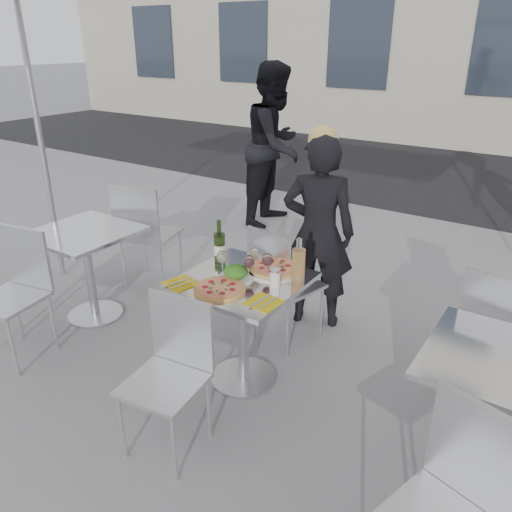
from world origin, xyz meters
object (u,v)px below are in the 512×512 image
Objects in this scene: side_chair_lfar at (144,228)px; side_table_left at (87,256)px; woman_diner at (318,233)px; wineglass_red_b at (267,261)px; wine_bottle at (220,246)px; wineglass_red_a at (249,262)px; pizza_near at (220,289)px; pedestrian_a at (275,145)px; carafe at (298,265)px; chair_far at (279,278)px; side_chair_lnear at (17,283)px; salad_plate at (236,273)px; wineglass_white_b at (254,254)px; napkin_right at (263,302)px; side_table_right at (499,397)px; chair_near at (172,363)px; main_table at (243,309)px; sugar_shaker at (275,277)px; side_chair_rfar at (501,334)px; wineglass_white_a at (222,258)px; side_chair_rnear at (458,500)px; pizza_far at (274,268)px; napkin_left at (181,283)px.

side_table_left is at bearing 74.29° from side_chair_lfar.
wineglass_red_b is at bearing 74.55° from woman_diner.
wine_bottle is 1.87× the size of wineglass_red_a.
wine_bottle is at bearing 127.35° from pizza_near.
woman_diner is 2.43m from pedestrian_a.
chair_far is at bearing 133.78° from carafe.
side_chair_lnear is 1.99m from carafe.
wineglass_white_b reaches higher than salad_plate.
side_table_right is at bearing 11.02° from napkin_right.
side_table_right is at bearing 1.13° from side_chair_lnear.
chair_near reaches higher than napkin_right.
main_table is at bearing 141.93° from side_chair_lfar.
woman_diner is 6.86× the size of salad_plate.
sugar_shaker is (-0.10, -0.10, -0.06)m from carafe.
wineglass_white_a is (-1.56, -0.57, 0.30)m from side_chair_rfar.
side_chair_lnear is 1.60m from salad_plate.
side_chair_rfar is 0.51× the size of pedestrian_a.
side_chair_rnear is 1.68m from pizza_far.
side_chair_rnear is 5.73× the size of wineglass_red_a.
chair_far is at bearing 84.04° from chair_near.
chair_near is 0.59m from napkin_right.
wineglass_red_a is (0.07, -0.48, 0.32)m from chair_far.
wineglass_red_b is (-1.38, 0.82, 0.32)m from side_chair_rnear.
salad_plate is 0.18m from wineglass_white_b.
chair_far reaches higher than side_table_left.
chair_near is 0.57× the size of woman_diner.
pizza_far is at bearing 16.61° from side_chair_lnear.
woman_diner is 0.80× the size of pedestrian_a.
napkin_left is at bearing -127.75° from pizza_far.
side_chair_rnear is at bearing 110.34° from woman_diner.
side_table_left is at bearing 174.53° from pedestrian_a.
carafe is (0.28, -0.81, 0.11)m from woman_diner.
salad_plate is at bearing -158.19° from pedestrian_a.
main_table is 7.01× the size of sugar_shaker.
chair_near is at bearing -112.18° from carafe.
wineglass_red_a is (-0.00, -0.92, 0.10)m from woman_diner.
side_table_right is 3.37× the size of napkin_left.
carafe is at bearing 160.90° from side_chair_rnear.
wineglass_red_a is (-1.46, 0.74, 0.32)m from side_chair_rnear.
side_chair_rfar is (2.91, 0.56, 0.02)m from side_table_left.
wineglass_white_a reaches higher than side_table_right.
chair_far reaches higher than pizza_near.
chair_far is 1.46m from side_chair_lfar.
wineglass_white_b reaches higher than pizza_near.
chair_far is at bearing 94.61° from wineglass_white_b.
side_table_right is at bearing 7.28° from pizza_near.
salad_plate is (-1.54, -0.01, 0.25)m from side_table_right.
wineglass_red_a is (-0.07, -0.18, 0.09)m from pizza_far.
side_chair_rfar is 4.75× the size of napkin_right.
salad_plate reaches higher than napkin_right.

